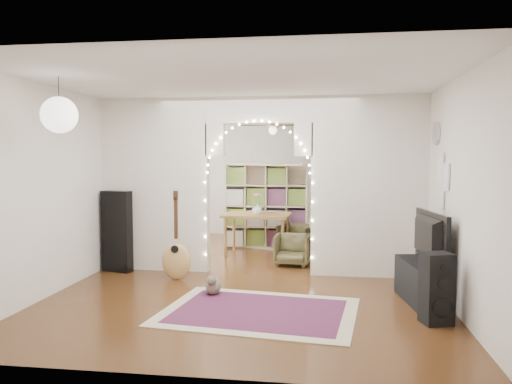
# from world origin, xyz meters

# --- Properties ---
(floor) EXTENTS (7.50, 7.50, 0.00)m
(floor) POSITION_xyz_m (0.00, 0.00, 0.00)
(floor) COLOR black
(floor) RESTS_ON ground
(ceiling) EXTENTS (5.00, 7.50, 0.02)m
(ceiling) POSITION_xyz_m (0.00, 0.00, 2.70)
(ceiling) COLOR white
(ceiling) RESTS_ON wall_back
(wall_back) EXTENTS (5.00, 0.02, 2.70)m
(wall_back) POSITION_xyz_m (0.00, 3.75, 1.35)
(wall_back) COLOR silver
(wall_back) RESTS_ON floor
(wall_front) EXTENTS (5.00, 0.02, 2.70)m
(wall_front) POSITION_xyz_m (0.00, -3.75, 1.35)
(wall_front) COLOR silver
(wall_front) RESTS_ON floor
(wall_left) EXTENTS (0.02, 7.50, 2.70)m
(wall_left) POSITION_xyz_m (-2.50, 0.00, 1.35)
(wall_left) COLOR silver
(wall_left) RESTS_ON floor
(wall_right) EXTENTS (0.02, 7.50, 2.70)m
(wall_right) POSITION_xyz_m (2.50, 0.00, 1.35)
(wall_right) COLOR silver
(wall_right) RESTS_ON floor
(divider_wall) EXTENTS (5.00, 0.20, 2.70)m
(divider_wall) POSITION_xyz_m (0.00, 0.00, 1.42)
(divider_wall) COLOR silver
(divider_wall) RESTS_ON floor
(fairy_lights) EXTENTS (1.64, 0.04, 1.60)m
(fairy_lights) POSITION_xyz_m (0.00, -0.13, 1.55)
(fairy_lights) COLOR #FFEABF
(fairy_lights) RESTS_ON divider_wall
(window) EXTENTS (0.04, 1.20, 1.40)m
(window) POSITION_xyz_m (-2.47, 1.80, 1.50)
(window) COLOR white
(window) RESTS_ON wall_left
(wall_clock) EXTENTS (0.03, 0.31, 0.31)m
(wall_clock) POSITION_xyz_m (2.48, -0.60, 2.10)
(wall_clock) COLOR white
(wall_clock) RESTS_ON wall_right
(picture_frames) EXTENTS (0.02, 0.50, 0.70)m
(picture_frames) POSITION_xyz_m (2.48, -1.00, 1.50)
(picture_frames) COLOR white
(picture_frames) RESTS_ON wall_right
(paper_lantern) EXTENTS (0.40, 0.40, 0.40)m
(paper_lantern) POSITION_xyz_m (-1.90, -2.40, 2.25)
(paper_lantern) COLOR white
(paper_lantern) RESTS_ON ceiling
(ceiling_fan) EXTENTS (1.10, 1.10, 0.30)m
(ceiling_fan) POSITION_xyz_m (0.00, 2.00, 2.40)
(ceiling_fan) COLOR gold
(ceiling_fan) RESTS_ON ceiling
(area_rug) EXTENTS (2.38, 1.91, 0.02)m
(area_rug) POSITION_xyz_m (0.26, -1.98, 0.01)
(area_rug) COLOR maroon
(area_rug) RESTS_ON floor
(guitar_case) EXTENTS (0.51, 0.27, 1.26)m
(guitar_case) POSITION_xyz_m (-2.20, -0.25, 0.63)
(guitar_case) COLOR black
(guitar_case) RESTS_ON floor
(acoustic_guitar) EXTENTS (0.44, 0.16, 1.10)m
(acoustic_guitar) POSITION_xyz_m (-1.13, -0.63, 0.48)
(acoustic_guitar) COLOR tan
(acoustic_guitar) RESTS_ON floor
(tabby_cat) EXTENTS (0.20, 0.45, 0.30)m
(tabby_cat) POSITION_xyz_m (-0.42, -1.35, 0.12)
(tabby_cat) COLOR brown
(tabby_cat) RESTS_ON floor
(floor_speaker) EXTENTS (0.36, 0.33, 0.77)m
(floor_speaker) POSITION_xyz_m (2.20, -2.12, 0.38)
(floor_speaker) COLOR black
(floor_speaker) RESTS_ON floor
(media_console) EXTENTS (0.53, 1.04, 0.50)m
(media_console) POSITION_xyz_m (2.20, -1.30, 0.25)
(media_console) COLOR black
(media_console) RESTS_ON floor
(tv) EXTENTS (0.28, 1.08, 0.62)m
(tv) POSITION_xyz_m (2.20, -1.30, 0.81)
(tv) COLOR black
(tv) RESTS_ON media_console
(bookcase) EXTENTS (1.67, 0.82, 1.66)m
(bookcase) POSITION_xyz_m (-0.13, 2.13, 0.83)
(bookcase) COLOR beige
(bookcase) RESTS_ON floor
(dining_table) EXTENTS (1.25, 0.88, 0.76)m
(dining_table) POSITION_xyz_m (-0.22, 1.39, 0.68)
(dining_table) COLOR brown
(dining_table) RESTS_ON floor
(flower_vase) EXTENTS (0.19, 0.19, 0.19)m
(flower_vase) POSITION_xyz_m (-0.22, 1.39, 0.85)
(flower_vase) COLOR white
(flower_vase) RESTS_ON dining_table
(dining_chair_left) EXTENTS (0.59, 0.61, 0.51)m
(dining_chair_left) POSITION_xyz_m (0.48, 0.60, 0.26)
(dining_chair_left) COLOR #494224
(dining_chair_left) RESTS_ON floor
(dining_chair_right) EXTENTS (0.76, 0.77, 0.55)m
(dining_chair_right) POSITION_xyz_m (0.50, 1.58, 0.28)
(dining_chair_right) COLOR #494224
(dining_chair_right) RESTS_ON floor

